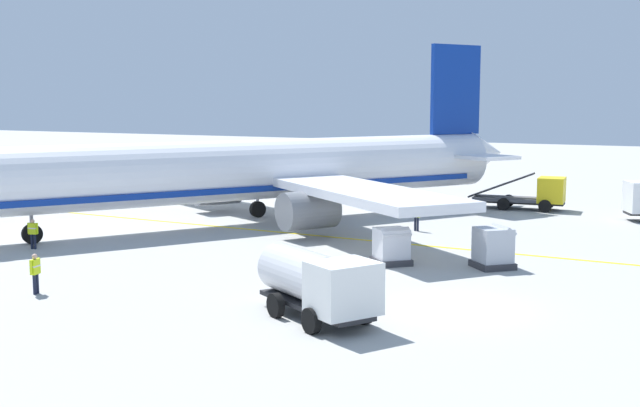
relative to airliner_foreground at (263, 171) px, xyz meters
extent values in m
cylinder|color=white|center=(-0.49, 0.28, 0.11)|extent=(33.08, 21.28, 3.80)
cone|color=white|center=(16.49, -9.51, 0.51)|extent=(4.39, 4.40, 3.23)
cube|color=white|center=(-3.33, -8.63, -0.56)|extent=(13.28, 15.77, 0.50)
cylinder|color=slate|center=(-3.52, -5.36, -1.76)|extent=(3.87, 3.50, 2.20)
cube|color=white|center=(5.81, 7.20, -0.56)|extent=(10.89, 16.57, 0.50)
cylinder|color=slate|center=(2.88, 5.73, -1.76)|extent=(3.87, 3.50, 2.20)
cube|color=navy|center=(13.80, -7.96, 5.26)|extent=(3.99, 2.51, 6.50)
cube|color=white|center=(13.80, -7.96, 0.51)|extent=(7.97, 10.61, 0.24)
cube|color=navy|center=(-0.49, 0.28, -0.94)|extent=(29.87, 19.32, 0.36)
cylinder|color=black|center=(-12.34, 7.12, -2.84)|extent=(1.13, 0.85, 1.10)
cylinder|color=gray|center=(-12.34, 7.12, -2.04)|extent=(0.20, 0.20, 0.50)
cylinder|color=black|center=(-0.49, -2.72, -2.84)|extent=(1.13, 0.85, 1.10)
cylinder|color=gray|center=(-0.49, -2.72, -2.04)|extent=(0.20, 0.20, 0.50)
cylinder|color=black|center=(2.11, 1.79, -2.84)|extent=(1.13, 0.85, 1.10)
cylinder|color=gray|center=(2.11, 1.79, -2.04)|extent=(0.20, 0.20, 0.50)
cube|color=yellow|center=(15.01, -14.89, -1.89)|extent=(2.39, 2.04, 1.80)
cube|color=#192333|center=(15.10, -15.73, -1.53)|extent=(1.85, 0.29, 0.94)
cube|color=#4C4C51|center=(14.65, -11.71, -2.67)|extent=(2.70, 4.80, 0.24)
cube|color=#2D2D33|center=(14.60, -11.32, -1.69)|extent=(1.43, 4.79, 2.00)
cube|color=#262628|center=(14.75, -12.61, -2.87)|extent=(2.25, 6.52, 0.16)
cylinder|color=black|center=(16.07, -14.46, -2.94)|extent=(0.38, 0.93, 0.90)
cylinder|color=black|center=(13.88, -14.71, -2.94)|extent=(0.38, 0.93, 0.90)
cylinder|color=black|center=(15.74, -11.59, -2.94)|extent=(0.38, 0.93, 0.90)
cylinder|color=black|center=(13.56, -11.84, -2.94)|extent=(0.38, 0.93, 0.90)
cube|color=white|center=(-18.94, -15.52, -1.89)|extent=(2.79, 2.63, 1.80)
cube|color=#192333|center=(-19.35, -16.27, -1.53)|extent=(1.66, 0.95, 0.94)
cylinder|color=silver|center=(-17.64, -13.12, -1.89)|extent=(3.25, 3.92, 1.80)
cube|color=#262628|center=(-18.07, -13.91, -2.87)|extent=(3.96, 5.54, 0.16)
cylinder|color=black|center=(-17.83, -15.78, -2.94)|extent=(0.68, 0.92, 0.90)
cylinder|color=black|center=(-19.77, -14.73, -2.94)|extent=(0.68, 0.92, 0.90)
cylinder|color=black|center=(-16.67, -13.64, -2.94)|extent=(0.68, 0.92, 0.90)
cylinder|color=black|center=(-18.60, -12.59, -2.94)|extent=(0.68, 0.92, 0.90)
cube|color=#333338|center=(-6.37, -16.97, -3.24)|extent=(2.38, 2.38, 0.30)
cube|color=#B2B7C1|center=(-6.37, -16.97, -2.29)|extent=(2.09, 2.09, 1.61)
cube|color=#B2B7C1|center=(-6.00, -17.34, -1.63)|extent=(1.48, 1.50, 0.55)
cube|color=#333338|center=(-7.86, -12.43, -3.24)|extent=(2.32, 2.32, 0.30)
cube|color=silver|center=(-7.86, -12.43, -2.37)|extent=(2.03, 2.03, 1.44)
cube|color=silver|center=(-8.21, -12.79, -1.80)|extent=(1.46, 1.44, 0.54)
cylinder|color=#191E33|center=(-20.39, -2.18, -2.98)|extent=(0.14, 0.14, 0.82)
cylinder|color=#191E33|center=(-20.22, -2.13, -2.98)|extent=(0.14, 0.14, 0.82)
cube|color=#CCE519|center=(-20.31, -2.15, -2.26)|extent=(0.48, 0.33, 0.62)
cube|color=silver|center=(-20.31, -2.15, -2.23)|extent=(0.49, 0.34, 0.06)
sphere|color=tan|center=(-20.31, -2.15, -1.84)|extent=(0.22, 0.22, 0.22)
cylinder|color=#CCE519|center=(-20.57, -2.22, -2.23)|extent=(0.09, 0.09, 0.59)
cylinder|color=#CCE519|center=(-20.05, -2.08, -2.23)|extent=(0.09, 0.09, 0.59)
cylinder|color=#191E33|center=(-13.42, 5.91, -2.99)|extent=(0.14, 0.14, 0.80)
cylinder|color=#191E33|center=(-13.37, 5.74, -2.99)|extent=(0.14, 0.14, 0.80)
cube|color=#CCE519|center=(-13.40, 5.83, -2.29)|extent=(0.33, 0.48, 0.60)
cube|color=silver|center=(-13.40, 5.83, -2.26)|extent=(0.34, 0.50, 0.06)
sphere|color=tan|center=(-13.40, 5.83, -1.89)|extent=(0.22, 0.22, 0.22)
cylinder|color=#CCE519|center=(-13.47, 6.09, -2.26)|extent=(0.09, 0.09, 0.57)
cylinder|color=#CCE519|center=(-13.32, 5.57, -2.26)|extent=(0.09, 0.09, 0.57)
cylinder|color=#191E33|center=(1.97, -9.70, -2.96)|extent=(0.14, 0.14, 0.85)
cylinder|color=#191E33|center=(1.93, -9.88, -2.96)|extent=(0.14, 0.14, 0.85)
cube|color=#CCE519|center=(1.95, -9.79, -2.22)|extent=(0.30, 0.48, 0.64)
cube|color=silver|center=(1.95, -9.79, -2.19)|extent=(0.32, 0.49, 0.06)
sphere|color=tan|center=(1.95, -9.79, -1.78)|extent=(0.23, 0.23, 0.23)
cylinder|color=#CCE519|center=(2.00, -9.52, -2.19)|extent=(0.09, 0.09, 0.61)
cylinder|color=#CCE519|center=(1.90, -10.05, -2.19)|extent=(0.09, 0.09, 0.61)
cube|color=yellow|center=(-2.45, -4.72, -3.39)|extent=(0.30, 60.00, 0.01)
camera|label=1|loc=(-42.34, -27.49, 4.39)|focal=44.46mm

